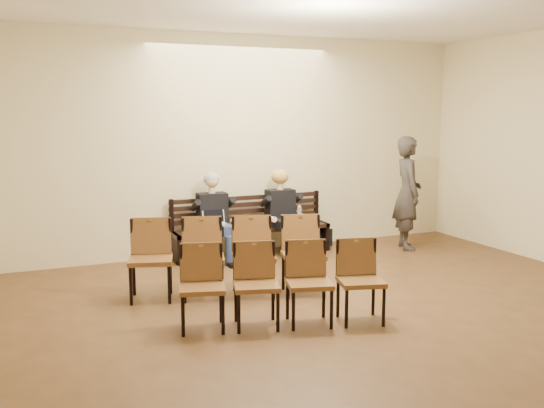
# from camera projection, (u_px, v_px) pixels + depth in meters

# --- Properties ---
(ground) EXTENTS (10.00, 10.00, 0.00)m
(ground) POSITION_uv_depth(u_px,v_px,m) (433.00, 365.00, 5.53)
(ground) COLOR brown
(ground) RESTS_ON ground
(room_walls) EXTENTS (8.02, 10.01, 3.51)m
(room_walls) POSITION_uv_depth(u_px,v_px,m) (392.00, 86.00, 5.85)
(room_walls) COLOR beige
(room_walls) RESTS_ON ground
(bench) EXTENTS (2.60, 0.90, 0.45)m
(bench) POSITION_uv_depth(u_px,v_px,m) (252.00, 241.00, 9.74)
(bench) COLOR black
(bench) RESTS_ON ground
(seated_man) EXTENTS (0.56, 0.78, 1.35)m
(seated_man) POSITION_uv_depth(u_px,v_px,m) (214.00, 218.00, 9.29)
(seated_man) COLOR black
(seated_man) RESTS_ON ground
(seated_woman) EXTENTS (0.56, 0.77, 1.29)m
(seated_woman) POSITION_uv_depth(u_px,v_px,m) (283.00, 214.00, 9.75)
(seated_woman) COLOR black
(seated_woman) RESTS_ON ground
(laptop) EXTENTS (0.38, 0.32, 0.25)m
(laptop) POSITION_uv_depth(u_px,v_px,m) (217.00, 226.00, 9.12)
(laptop) COLOR #BBBBC0
(laptop) RESTS_ON bench
(water_bottle) EXTENTS (0.09, 0.09, 0.24)m
(water_bottle) POSITION_uv_depth(u_px,v_px,m) (299.00, 221.00, 9.58)
(water_bottle) COLOR silver
(water_bottle) RESTS_ON bench
(bag) EXTENTS (0.48, 0.42, 0.30)m
(bag) POSITION_uv_depth(u_px,v_px,m) (319.00, 238.00, 10.34)
(bag) COLOR black
(bag) RESTS_ON ground
(passerby) EXTENTS (0.75, 0.92, 2.17)m
(passerby) POSITION_uv_depth(u_px,v_px,m) (408.00, 184.00, 10.06)
(passerby) COLOR #342F2B
(passerby) RESTS_ON ground
(chair_row_front) EXTENTS (2.47, 1.18, 0.99)m
(chair_row_front) POSITION_uv_depth(u_px,v_px,m) (228.00, 258.00, 7.51)
(chair_row_front) COLOR brown
(chair_row_front) RESTS_ON ground
(chair_row_back) EXTENTS (2.25, 1.06, 0.90)m
(chair_row_back) POSITION_uv_depth(u_px,v_px,m) (283.00, 285.00, 6.50)
(chair_row_back) COLOR brown
(chair_row_back) RESTS_ON ground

